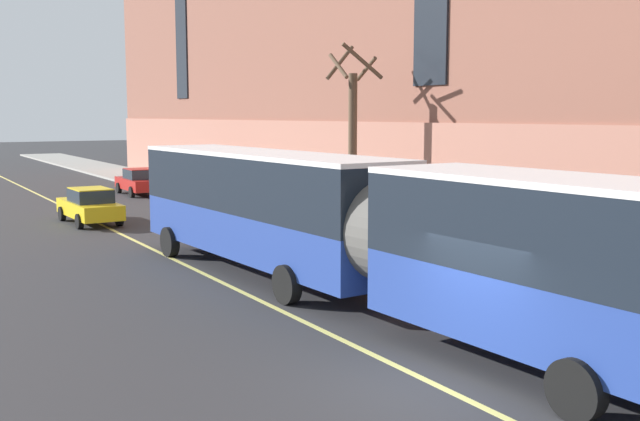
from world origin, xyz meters
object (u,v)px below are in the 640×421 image
at_px(street_tree_far_uptown, 352,135).
at_px(parked_car_darkgray_0, 580,292).
at_px(taxi_cab, 90,206).
at_px(parked_car_darkgray_4, 220,202).
at_px(city_bus, 336,219).
at_px(parked_car_champagne_1, 323,227).
at_px(parked_car_red_2, 140,181).

bearing_deg(street_tree_far_uptown, parked_car_darkgray_0, -103.07).
xyz_separation_m(parked_car_darkgray_0, taxi_cab, (-5.43, 21.85, 0.00)).
bearing_deg(parked_car_darkgray_4, city_bus, -102.59).
bearing_deg(city_bus, street_tree_far_uptown, 54.86).
distance_m(parked_car_darkgray_4, taxi_cab, 5.68).
relative_size(parked_car_champagne_1, parked_car_red_2, 0.98).
relative_size(city_bus, parked_car_champagne_1, 4.44).
bearing_deg(parked_car_champagne_1, parked_car_darkgray_0, -90.53).
height_order(parked_car_darkgray_0, taxi_cab, same).
relative_size(parked_car_red_2, taxi_cab, 0.96).
distance_m(parked_car_champagne_1, taxi_cab, 11.90).
height_order(parked_car_darkgray_0, parked_car_red_2, same).
height_order(city_bus, parked_car_champagne_1, city_bus).
relative_size(city_bus, parked_car_darkgray_0, 4.68).
xyz_separation_m(city_bus, parked_car_champagne_1, (3.54, 6.53, -1.33)).
bearing_deg(parked_car_red_2, street_tree_far_uptown, -79.63).
bearing_deg(parked_car_red_2, city_bus, -97.20).
height_order(parked_car_champagne_1, parked_car_darkgray_4, same).
height_order(parked_car_champagne_1, street_tree_far_uptown, street_tree_far_uptown).
xyz_separation_m(parked_car_red_2, parked_car_darkgray_4, (-0.02, -12.11, 0.00)).
bearing_deg(parked_car_darkgray_4, parked_car_darkgray_0, -90.09).
relative_size(parked_car_darkgray_0, taxi_cab, 0.89).
xyz_separation_m(parked_car_champagne_1, parked_car_red_2, (-0.05, 21.09, 0.00)).
height_order(parked_car_champagne_1, parked_car_red_2, same).
bearing_deg(street_tree_far_uptown, city_bus, -125.14).
bearing_deg(parked_car_red_2, taxi_cab, -117.48).
xyz_separation_m(parked_car_darkgray_0, parked_car_champagne_1, (0.11, 11.31, 0.00)).
height_order(parked_car_red_2, taxi_cab, same).
bearing_deg(parked_car_darkgray_0, taxi_cab, 103.96).
height_order(city_bus, parked_car_darkgray_0, city_bus).
bearing_deg(street_tree_far_uptown, parked_car_darkgray_4, 119.44).
xyz_separation_m(parked_car_darkgray_0, parked_car_red_2, (0.06, 32.40, 0.00)).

